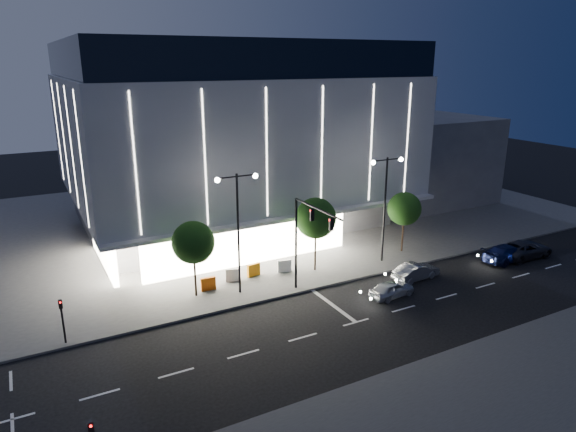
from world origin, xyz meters
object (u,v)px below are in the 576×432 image
(street_lamp_east, at_px, (385,194))
(car_third, at_px, (507,253))
(tree_mid, at_px, (316,220))
(traffic_mast, at_px, (306,231))
(street_lamp_west, at_px, (238,216))
(barrier_d, at_px, (284,266))
(car_second, at_px, (416,271))
(barrier_b, at_px, (233,275))
(car_lead, at_px, (392,289))
(tree_left, at_px, (194,245))
(car_fourth, at_px, (524,249))
(tree_right, at_px, (404,211))
(ped_signal_far, at_px, (62,317))
(barrier_a, at_px, (208,284))
(barrier_c, at_px, (254,270))

(street_lamp_east, xyz_separation_m, car_third, (9.55, -4.84, -5.24))
(tree_mid, bearing_deg, traffic_mast, -129.42)
(traffic_mast, xyz_separation_m, street_lamp_east, (9.00, 2.66, 0.93))
(street_lamp_west, xyz_separation_m, barrier_d, (4.63, 1.81, -5.31))
(street_lamp_west, distance_m, street_lamp_east, 13.00)
(car_second, distance_m, barrier_d, 10.34)
(traffic_mast, distance_m, barrier_b, 7.44)
(street_lamp_west, distance_m, car_lead, 12.24)
(tree_left, distance_m, car_second, 17.23)
(street_lamp_east, distance_m, car_fourth, 13.65)
(street_lamp_west, bearing_deg, car_fourth, -11.19)
(car_third, bearing_deg, tree_right, 46.41)
(tree_left, distance_m, barrier_d, 8.36)
(tree_mid, bearing_deg, ped_signal_far, -172.45)
(tree_mid, relative_size, barrier_d, 5.59)
(ped_signal_far, bearing_deg, car_third, -5.51)
(tree_left, xyz_separation_m, car_second, (16.11, -5.08, -3.38))
(barrier_a, bearing_deg, traffic_mast, -30.56)
(barrier_a, bearing_deg, car_fourth, -9.26)
(barrier_a, bearing_deg, tree_mid, 1.50)
(car_fourth, xyz_separation_m, barrier_a, (-26.54, 6.30, -0.09))
(barrier_d, bearing_deg, tree_left, -160.09)
(tree_right, distance_m, car_lead, 9.88)
(traffic_mast, xyz_separation_m, tree_mid, (3.03, 3.68, -0.69))
(ped_signal_far, distance_m, barrier_b, 12.88)
(ped_signal_far, height_order, barrier_c, ped_signal_far)
(tree_mid, bearing_deg, barrier_b, 170.98)
(tree_right, height_order, car_fourth, tree_right)
(tree_left, relative_size, barrier_c, 5.20)
(traffic_mast, bearing_deg, street_lamp_west, 146.35)
(car_second, xyz_separation_m, car_fourth, (11.49, -0.82, 0.08))
(car_lead, bearing_deg, car_second, -72.60)
(tree_right, height_order, car_second, tree_right)
(tree_right, xyz_separation_m, car_second, (-2.89, -5.08, -3.23))
(tree_right, bearing_deg, car_second, -119.63)
(car_fourth, bearing_deg, barrier_d, 73.06)
(tree_mid, distance_m, barrier_d, 4.47)
(barrier_d, bearing_deg, car_second, -20.63)
(barrier_b, relative_size, barrier_c, 1.00)
(street_lamp_west, relative_size, tree_mid, 1.46)
(street_lamp_west, distance_m, barrier_a, 5.82)
(traffic_mast, bearing_deg, car_second, -8.68)
(barrier_a, bearing_deg, tree_left, -155.10)
(traffic_mast, height_order, car_third, traffic_mast)
(car_second, relative_size, barrier_d, 3.63)
(street_lamp_west, height_order, barrier_a, street_lamp_west)
(car_fourth, xyz_separation_m, barrier_d, (-20.01, 6.69, -0.09))
(traffic_mast, xyz_separation_m, barrier_b, (-3.69, 4.75, -4.38))
(barrier_b, distance_m, barrier_d, 4.33)
(barrier_d, bearing_deg, street_lamp_east, 1.75)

